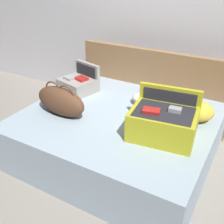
{
  "coord_description": "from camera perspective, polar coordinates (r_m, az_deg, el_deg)",
  "views": [
    {
      "loc": [
        1.16,
        -1.75,
        1.87
      ],
      "look_at": [
        0.0,
        0.27,
        0.6
      ],
      "focal_mm": 43.73,
      "sensor_mm": 36.0,
      "label": 1
    }
  ],
  "objects": [
    {
      "name": "headboard",
      "position": [
        3.53,
        8.19,
        5.17
      ],
      "size": [
        1.95,
        0.08,
        0.96
      ],
      "primitive_type": "cube",
      "color": "olive",
      "rests_on": "ground"
    },
    {
      "name": "ground_plane",
      "position": [
        2.81,
        -2.85,
        -13.1
      ],
      "size": [
        12.0,
        12.0,
        0.0
      ],
      "primitive_type": "plane",
      "color": "gray"
    },
    {
      "name": "pillow_center_head",
      "position": [
        2.81,
        16.96,
        0.27
      ],
      "size": [
        0.42,
        0.37,
        0.2
      ],
      "primitive_type": "ellipsoid",
      "rotation": [
        0.0,
        0.0,
        0.2
      ],
      "color": "gold",
      "rests_on": "bed"
    },
    {
      "name": "bed",
      "position": [
        2.93,
        1.23,
        -4.95
      ],
      "size": [
        1.91,
        1.68,
        0.5
      ],
      "primitive_type": "cube",
      "color": "#99ADBC",
      "rests_on": "ground"
    },
    {
      "name": "hard_case_large",
      "position": [
        2.45,
        10.7,
        -1.94
      ],
      "size": [
        0.62,
        0.51,
        0.4
      ],
      "rotation": [
        0.0,
        0.0,
        0.13
      ],
      "color": "gold",
      "rests_on": "bed"
    },
    {
      "name": "pillow_near_headboard",
      "position": [
        3.0,
        8.56,
        2.59
      ],
      "size": [
        0.5,
        0.36,
        0.15
      ],
      "primitive_type": "ellipsoid",
      "rotation": [
        0.0,
        0.0,
        0.16
      ],
      "color": "white",
      "rests_on": "bed"
    },
    {
      "name": "hard_case_medium",
      "position": [
        3.33,
        -7.0,
        6.02
      ],
      "size": [
        0.47,
        0.45,
        0.32
      ],
      "rotation": [
        0.0,
        0.0,
        -0.25
      ],
      "color": "gray",
      "rests_on": "bed"
    },
    {
      "name": "back_wall",
      "position": [
        3.64,
        11.48,
        19.11
      ],
      "size": [
        8.0,
        0.1,
        2.6
      ],
      "primitive_type": "cube",
      "color": "silver",
      "rests_on": "ground"
    },
    {
      "name": "duffel_bag",
      "position": [
        2.81,
        -10.69,
        2.31
      ],
      "size": [
        0.61,
        0.27,
        0.34
      ],
      "rotation": [
        0.0,
        0.0,
        -0.09
      ],
      "color": "brown",
      "rests_on": "bed"
    }
  ]
}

